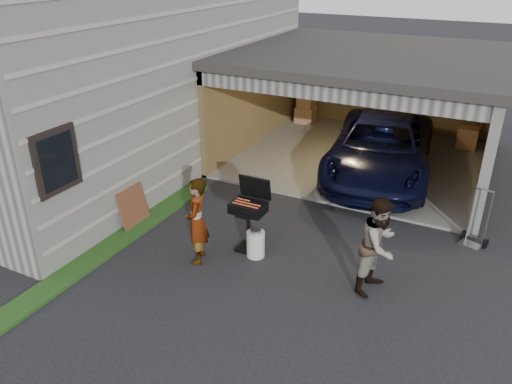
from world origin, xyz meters
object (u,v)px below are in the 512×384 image
(bbq_grill, at_px, (249,209))
(hand_truck, at_px, (474,234))
(propane_tank, at_px, (256,244))
(minivan, at_px, (380,150))
(plywood_panel, at_px, (133,207))
(man, at_px, (379,245))
(woman, at_px, (197,221))

(bbq_grill, relative_size, hand_truck, 1.18)
(propane_tank, bearing_deg, minivan, 76.93)
(bbq_grill, height_order, propane_tank, bbq_grill)
(bbq_grill, relative_size, plywood_panel, 1.67)
(man, distance_m, hand_truck, 2.68)
(propane_tank, distance_m, hand_truck, 4.23)
(minivan, relative_size, woman, 3.13)
(man, distance_m, plywood_panel, 5.02)
(man, bearing_deg, minivan, 27.84)
(minivan, bearing_deg, plywood_panel, -137.17)
(propane_tank, xyz_separation_m, hand_truck, (3.57, 2.27, -0.02))
(minivan, height_order, plywood_panel, minivan)
(minivan, bearing_deg, man, -84.16)
(man, relative_size, hand_truck, 1.41)
(bbq_grill, xyz_separation_m, hand_truck, (3.79, 2.09, -0.61))
(hand_truck, bearing_deg, bbq_grill, -129.17)
(hand_truck, bearing_deg, plywood_panel, -137.47)
(man, height_order, hand_truck, man)
(minivan, relative_size, bbq_grill, 3.63)
(man, bearing_deg, woman, 115.28)
(plywood_panel, height_order, hand_truck, hand_truck)
(minivan, relative_size, plywood_panel, 6.06)
(minivan, xyz_separation_m, woman, (-1.94, -5.25, 0.11))
(man, relative_size, plywood_panel, 1.99)
(man, xyz_separation_m, propane_tank, (-2.24, -0.03, -0.59))
(woman, bearing_deg, man, 78.51)
(bbq_grill, bearing_deg, minivan, 73.69)
(woman, relative_size, plywood_panel, 1.94)
(woman, height_order, bbq_grill, woman)
(bbq_grill, xyz_separation_m, propane_tank, (0.23, -0.18, -0.58))
(minivan, height_order, hand_truck, minivan)
(woman, bearing_deg, propane_tank, 101.72)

